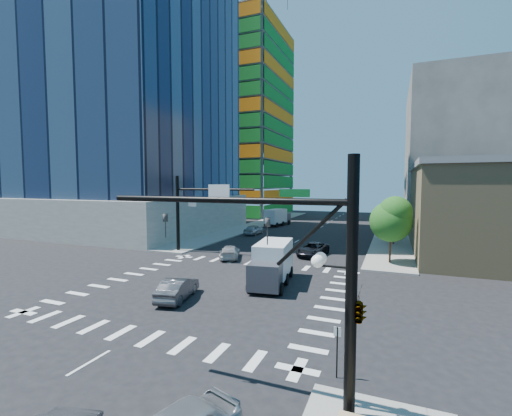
% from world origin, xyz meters
% --- Properties ---
extents(ground, '(160.00, 160.00, 0.00)m').
position_xyz_m(ground, '(0.00, 0.00, 0.00)').
color(ground, black).
rests_on(ground, ground).
extents(road_markings, '(20.00, 20.00, 0.01)m').
position_xyz_m(road_markings, '(0.00, 0.00, 0.01)').
color(road_markings, silver).
rests_on(road_markings, ground).
extents(sidewalk_ne, '(5.00, 60.00, 0.15)m').
position_xyz_m(sidewalk_ne, '(12.50, 40.00, 0.07)').
color(sidewalk_ne, gray).
rests_on(sidewalk_ne, ground).
extents(sidewalk_nw, '(5.00, 60.00, 0.15)m').
position_xyz_m(sidewalk_nw, '(-12.50, 40.00, 0.07)').
color(sidewalk_nw, gray).
rests_on(sidewalk_nw, ground).
extents(office_tower, '(30.00, 30.00, 71.00)m').
position_xyz_m(office_tower, '(-30.00, 25.00, 35.13)').
color(office_tower, gray).
rests_on(office_tower, ground).
extents(construction_building, '(25.16, 34.50, 70.60)m').
position_xyz_m(construction_building, '(-27.41, 61.93, 24.61)').
color(construction_building, slate).
rests_on(construction_building, ground).
extents(bg_building_ne, '(24.00, 30.00, 28.00)m').
position_xyz_m(bg_building_ne, '(27.00, 55.00, 14.00)').
color(bg_building_ne, '#5C5853').
rests_on(bg_building_ne, ground).
extents(signal_mast_se, '(10.51, 2.48, 9.00)m').
position_xyz_m(signal_mast_se, '(10.60, -11.50, 5.01)').
color(signal_mast_se, black).
rests_on(signal_mast_se, sidewalk_se).
extents(signal_mast_nw, '(10.20, 0.40, 9.00)m').
position_xyz_m(signal_mast_nw, '(-10.00, 11.50, 5.49)').
color(signal_mast_nw, black).
rests_on(signal_mast_nw, sidewalk_nw).
extents(tree_south, '(4.16, 4.16, 6.82)m').
position_xyz_m(tree_south, '(12.63, 13.90, 4.69)').
color(tree_south, '#382316').
rests_on(tree_south, sidewalk_ne).
extents(tree_north, '(3.54, 3.52, 5.78)m').
position_xyz_m(tree_north, '(12.93, 25.90, 3.99)').
color(tree_north, '#382316').
rests_on(tree_north, sidewalk_ne).
extents(no_parking_sign, '(0.30, 0.06, 2.20)m').
position_xyz_m(no_parking_sign, '(10.70, -9.00, 1.38)').
color(no_parking_sign, black).
rests_on(no_parking_sign, ground).
extents(car_nb_far, '(3.13, 5.66, 1.50)m').
position_xyz_m(car_nb_far, '(4.33, 14.93, 0.75)').
color(car_nb_far, black).
rests_on(car_nb_far, ground).
extents(car_sb_near, '(3.61, 5.25, 1.41)m').
position_xyz_m(car_sb_near, '(-3.90, 10.29, 0.71)').
color(car_sb_near, '#BDBDBD').
rests_on(car_sb_near, ground).
extents(car_sb_mid, '(2.02, 4.73, 1.59)m').
position_xyz_m(car_sb_mid, '(-8.22, 27.68, 0.80)').
color(car_sb_mid, '#B1B5BA').
rests_on(car_sb_mid, ground).
extents(car_sb_cross, '(2.58, 4.88, 1.53)m').
position_xyz_m(car_sb_cross, '(-1.34, -3.19, 0.77)').
color(car_sb_cross, '#434347').
rests_on(car_sb_cross, ground).
extents(box_truck_near, '(3.58, 6.68, 3.34)m').
position_xyz_m(box_truck_near, '(3.66, 2.61, 1.48)').
color(box_truck_near, black).
rests_on(box_truck_near, ground).
extents(box_truck_far, '(3.73, 6.64, 3.29)m').
position_xyz_m(box_truck_far, '(-8.37, 40.58, 1.45)').
color(box_truck_far, black).
rests_on(box_truck_far, ground).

